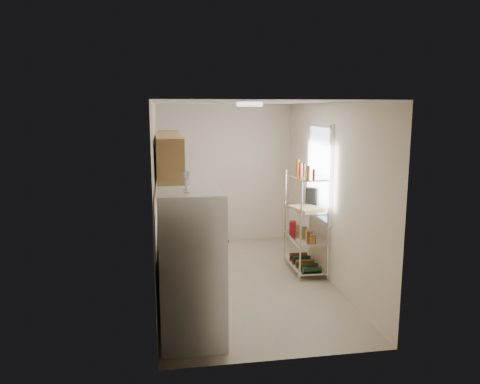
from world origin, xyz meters
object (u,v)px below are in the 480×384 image
at_px(refrigerator, 192,268).
at_px(rice_cooker, 178,217).
at_px(frying_pan_large, 174,210).
at_px(cutting_board, 306,208).
at_px(espresso_machine, 311,195).

relative_size(refrigerator, rice_cooker, 7.22).
xyz_separation_m(refrigerator, rice_cooker, (-0.08, 1.74, 0.16)).
distance_m(refrigerator, rice_cooker, 1.75).
bearing_deg(frying_pan_large, cutting_board, -25.19).
relative_size(cutting_board, espresso_machine, 1.54).
bearing_deg(cutting_board, rice_cooker, -175.79).
bearing_deg(rice_cooker, espresso_machine, 11.23).
height_order(refrigerator, rice_cooker, refrigerator).
bearing_deg(espresso_machine, rice_cooker, -152.16).
xyz_separation_m(rice_cooker, frying_pan_large, (-0.05, 0.83, -0.07)).
height_order(refrigerator, frying_pan_large, refrigerator).
distance_m(refrigerator, cutting_board, 2.64).
bearing_deg(refrigerator, rice_cooker, 92.70).
height_order(rice_cooker, frying_pan_large, rice_cooker).
xyz_separation_m(frying_pan_large, espresso_machine, (2.15, -0.41, 0.24)).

